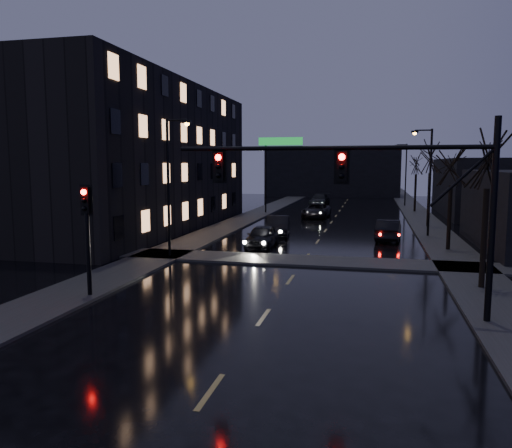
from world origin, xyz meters
The scene contains 22 objects.
ground centered at (0.00, 0.00, 0.00)m, with size 160.00×160.00×0.00m, color black.
sidewalk_left centered at (-8.50, 35.00, 0.06)m, with size 3.00×140.00×0.12m, color #2D2D2B.
sidewalk_right centered at (8.50, 35.00, 0.06)m, with size 3.00×140.00×0.12m, color #2D2D2B.
sidewalk_cross centered at (0.00, 18.50, 0.06)m, with size 40.00×3.00×0.12m, color #2D2D2B.
apartment_block centered at (-16.50, 30.00, 6.00)m, with size 12.00×30.00×12.00m, color black.
commercial_right_far centered at (17.00, 48.00, 3.00)m, with size 12.00×18.00×6.00m, color black.
far_block centered at (-3.00, 78.00, 4.00)m, with size 22.00×10.00×8.00m, color black.
signal_mast centered at (3.85, 9.00, 4.87)m, with size 11.11×0.41×7.00m.
signal_pole_left centered at (-7.50, 8.99, 3.01)m, with size 0.35×0.41×4.53m.
tree_near centered at (8.40, 14.00, 6.22)m, with size 3.52×3.52×8.08m.
tree_mid_a centered at (8.40, 24.00, 5.83)m, with size 3.30×3.30×7.58m.
tree_mid_b centered at (8.40, 36.00, 6.61)m, with size 3.74×3.74×8.59m.
tree_far centered at (8.40, 50.00, 6.06)m, with size 3.43×3.43×7.88m.
streetlight_l_near centered at (-7.58, 18.00, 4.77)m, with size 1.53×0.28×8.00m.
streetlight_l_far centered at (-7.58, 45.00, 4.77)m, with size 1.53×0.28×8.00m.
streetlight_r_mid centered at (7.58, 30.00, 4.77)m, with size 1.53×0.28×8.00m.
streetlight_r_far centered at (7.58, 58.00, 4.77)m, with size 1.53×0.28×8.00m.
oncoming_car_a centered at (-3.30, 22.69, 0.73)m, with size 1.72×4.28×1.46m, color black.
oncoming_car_b centered at (-3.22, 27.97, 0.76)m, with size 1.62×4.64×1.53m, color black.
oncoming_car_c centered at (-1.83, 41.75, 0.73)m, with size 2.42×5.25×1.46m, color black.
oncoming_car_d centered at (-3.03, 56.54, 0.77)m, with size 2.15×5.29×1.53m, color black.
lead_car centered at (4.87, 27.73, 0.75)m, with size 1.58×4.54×1.50m, color black.
Camera 1 is at (3.66, -8.87, 5.44)m, focal length 35.00 mm.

